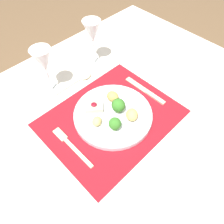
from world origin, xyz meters
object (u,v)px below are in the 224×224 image
(fork, at_px, (70,145))
(knife, at_px, (147,92))
(wine_glass_near, at_px, (92,34))
(wine_glass_far, at_px, (44,63))
(spoon, at_px, (82,77))
(dinner_plate, at_px, (112,113))

(fork, relative_size, knife, 1.00)
(wine_glass_near, xyz_separation_m, wine_glass_far, (-0.23, -0.00, -0.01))
(knife, bearing_deg, fork, 174.67)
(knife, height_order, wine_glass_far, wine_glass_far)
(wine_glass_near, relative_size, wine_glass_far, 1.03)
(spoon, xyz_separation_m, wine_glass_far, (-0.13, 0.03, 0.13))
(dinner_plate, height_order, wine_glass_far, wine_glass_far)
(wine_glass_near, bearing_deg, dinner_plate, -119.56)
(fork, relative_size, wine_glass_far, 0.97)
(fork, xyz_separation_m, knife, (0.36, -0.03, 0.00))
(spoon, bearing_deg, fork, -134.56)
(dinner_plate, xyz_separation_m, knife, (0.17, -0.02, -0.01))
(fork, bearing_deg, spoon, 41.80)
(spoon, bearing_deg, wine_glass_far, 168.63)
(dinner_plate, height_order, wine_glass_near, wine_glass_near)
(wine_glass_near, bearing_deg, fork, -142.88)
(fork, height_order, wine_glass_far, wine_glass_far)
(knife, relative_size, wine_glass_far, 0.97)
(fork, bearing_deg, knife, -5.82)
(fork, relative_size, spoon, 1.08)
(knife, bearing_deg, spoon, 117.12)
(spoon, xyz_separation_m, wine_glass_near, (0.10, 0.03, 0.13))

